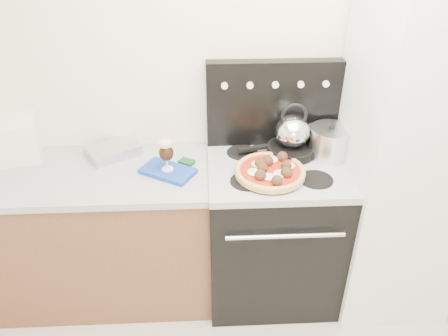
{
  "coord_description": "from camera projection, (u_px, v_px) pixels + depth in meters",
  "views": [
    {
      "loc": [
        -0.31,
        -0.85,
        2.18
      ],
      "look_at": [
        -0.22,
        1.05,
        0.99
      ],
      "focal_mm": 35.0,
      "sensor_mm": 36.0,
      "label": 1
    }
  ],
  "objects": [
    {
      "name": "toaster_oven",
      "position": [
        4.0,
        139.0,
        2.45
      ],
      "size": [
        0.42,
        0.36,
        0.23
      ],
      "primitive_type": "cube",
      "rotation": [
        0.0,
        0.0,
        0.25
      ],
      "color": "white",
      "rests_on": "countertop"
    },
    {
      "name": "oven_mitt",
      "position": [
        168.0,
        171.0,
        2.36
      ],
      "size": [
        0.33,
        0.29,
        0.02
      ],
      "primitive_type": "cube",
      "rotation": [
        0.0,
        0.0,
        -0.54
      ],
      "color": "#173FA1",
      "rests_on": "countertop"
    },
    {
      "name": "skillet",
      "position": [
        291.0,
        150.0,
        2.5
      ],
      "size": [
        0.33,
        0.33,
        0.05
      ],
      "primitive_type": "cylinder",
      "rotation": [
        0.0,
        0.0,
        0.24
      ],
      "color": "black",
      "rests_on": "cooktop"
    },
    {
      "name": "pizza_pan",
      "position": [
        270.0,
        175.0,
        2.31
      ],
      "size": [
        0.42,
        0.42,
        0.01
      ],
      "primitive_type": "cylinder",
      "rotation": [
        0.0,
        0.0,
        0.21
      ],
      "color": "black",
      "rests_on": "cooktop"
    },
    {
      "name": "stock_pot",
      "position": [
        330.0,
        143.0,
        2.45
      ],
      "size": [
        0.27,
        0.27,
        0.16
      ],
      "primitive_type": "cylinder",
      "rotation": [
        0.0,
        0.0,
        0.24
      ],
      "color": "silver",
      "rests_on": "cooktop"
    },
    {
      "name": "stove_body",
      "position": [
        272.0,
        233.0,
        2.65
      ],
      "size": [
        0.76,
        0.65,
        0.88
      ],
      "primitive_type": "cube",
      "color": "black",
      "rests_on": "ground"
    },
    {
      "name": "beer_glass",
      "position": [
        167.0,
        156.0,
        2.31
      ],
      "size": [
        0.1,
        0.1,
        0.17
      ],
      "primitive_type": null,
      "rotation": [
        0.0,
        0.0,
        0.33
      ],
      "color": "black",
      "rests_on": "oven_mitt"
    },
    {
      "name": "room_shell",
      "position": [
        300.0,
        220.0,
        1.47
      ],
      "size": [
        3.52,
        3.01,
        2.52
      ],
      "color": "beige",
      "rests_on": "ground"
    },
    {
      "name": "countertop",
      "position": [
        76.0,
        175.0,
        2.39
      ],
      "size": [
        1.48,
        0.63,
        0.04
      ],
      "primitive_type": "cube",
      "color": "#ABABB0",
      "rests_on": "base_cabinet"
    },
    {
      "name": "tea_kettle",
      "position": [
        293.0,
        129.0,
        2.43
      ],
      "size": [
        0.25,
        0.25,
        0.22
      ],
      "primitive_type": null,
      "rotation": [
        0.0,
        0.0,
        -0.34
      ],
      "color": "silver",
      "rests_on": "skillet"
    },
    {
      "name": "fridge",
      "position": [
        405.0,
        160.0,
        2.39
      ],
      "size": [
        0.64,
        0.68,
        1.9
      ],
      "primitive_type": "cube",
      "color": "silver",
      "rests_on": "ground"
    },
    {
      "name": "foil_sheet",
      "position": [
        113.0,
        150.0,
        2.53
      ],
      "size": [
        0.35,
        0.32,
        0.06
      ],
      "primitive_type": "cube",
      "rotation": [
        0.0,
        0.0,
        0.55
      ],
      "color": "white",
      "rests_on": "countertop"
    },
    {
      "name": "cooktop",
      "position": [
        277.0,
        169.0,
        2.41
      ],
      "size": [
        0.76,
        0.65,
        0.04
      ],
      "primitive_type": "cube",
      "color": "#ADADB2",
      "rests_on": "stove_body"
    },
    {
      "name": "base_cabinet",
      "position": [
        90.0,
        237.0,
        2.63
      ],
      "size": [
        1.45,
        0.6,
        0.86
      ],
      "primitive_type": "cube",
      "color": "brown",
      "rests_on": "ground"
    },
    {
      "name": "pizza",
      "position": [
        270.0,
        170.0,
        2.29
      ],
      "size": [
        0.42,
        0.42,
        0.05
      ],
      "primitive_type": null,
      "rotation": [
        0.0,
        0.0,
        -0.13
      ],
      "color": "#EDA36C",
      "rests_on": "pizza_pan"
    },
    {
      "name": "backguard",
      "position": [
        273.0,
        103.0,
        2.5
      ],
      "size": [
        0.76,
        0.08,
        0.5
      ],
      "primitive_type": "cube",
      "color": "black",
      "rests_on": "cooktop"
    }
  ]
}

